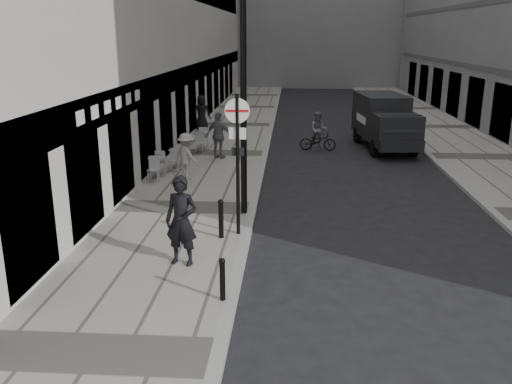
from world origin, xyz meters
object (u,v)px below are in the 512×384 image
cyclist (318,135)px  lamppost (243,81)px  panel_van (384,119)px  sign_post (238,146)px  walking_man (181,221)px

cyclist → lamppost: bearing=-99.3°
cyclist → panel_van: bearing=17.8°
lamppost → cyclist: (2.51, 9.35, -3.17)m
panel_van → cyclist: bearing=-174.5°
lamppost → panel_van: 11.66m
sign_post → cyclist: 11.48m
sign_post → panel_van: size_ratio=0.68×
walking_man → sign_post: bearing=74.0°
walking_man → panel_van: bearing=76.4°
walking_man → sign_post: size_ratio=0.57×
sign_post → cyclist: (2.51, 11.07, -1.72)m
lamppost → walking_man: bearing=-105.8°
sign_post → cyclist: size_ratio=2.05×
sign_post → cyclist: sign_post is taller
sign_post → lamppost: bearing=91.0°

